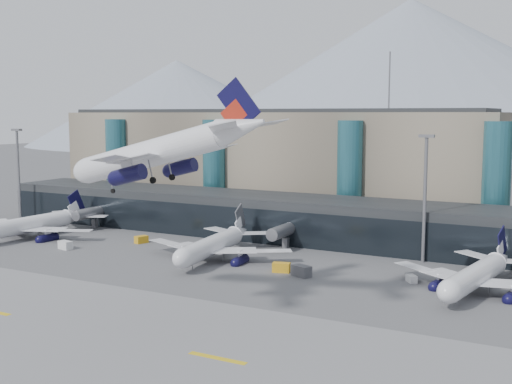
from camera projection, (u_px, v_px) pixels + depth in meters
ground at (158, 304)px, 100.58m from camera, size 900.00×900.00×0.00m
runway_strip at (92, 332)px, 87.42m from camera, size 400.00×40.00×0.04m
runway_markings at (92, 332)px, 87.41m from camera, size 128.00×1.00×0.02m
concourse at (305, 219)px, 150.66m from camera, size 170.00×27.00×10.00m
terminal_main at (271, 162)px, 189.29m from camera, size 130.00×30.00×31.00m
teal_towers at (278, 173)px, 170.79m from camera, size 116.40×19.40×46.00m
lightmast_left at (18, 170)px, 175.41m from camera, size 3.00×1.20×25.60m
lightmast_mid at (425, 191)px, 127.06m from camera, size 3.00×1.20×25.60m
hero_jet at (169, 143)px, 89.95m from camera, size 33.45×34.56×11.13m
jet_parked_left at (39, 218)px, 156.12m from camera, size 35.24×34.38×11.36m
jet_parked_mid at (218, 238)px, 132.48m from camera, size 33.84×33.60×10.96m
jet_parked_right at (481, 266)px, 108.29m from camera, size 32.44×32.71×10.58m
veh_a at (65, 245)px, 141.04m from camera, size 3.52×2.41×1.82m
veh_b at (141, 239)px, 147.76m from camera, size 2.62×3.31×1.66m
veh_c at (301, 271)px, 117.37m from camera, size 4.19×3.23×2.07m
veh_f at (46, 229)px, 161.04m from camera, size 2.16×3.52×1.86m
veh_g at (412, 279)px, 113.38m from camera, size 2.42×2.60×1.32m
veh_h at (281, 267)px, 120.56m from camera, size 3.58×2.48×1.80m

